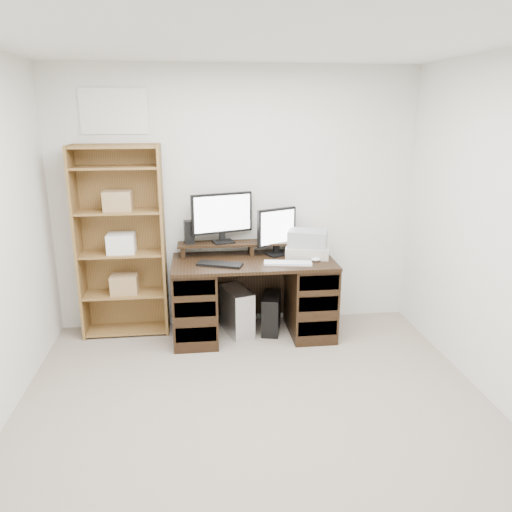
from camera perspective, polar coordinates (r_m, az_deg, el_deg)
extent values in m
cube|color=gray|center=(3.50, 0.84, -20.59)|extent=(3.50, 4.00, 0.02)
cube|color=white|center=(2.82, 1.07, 24.89)|extent=(3.50, 4.00, 0.02)
cube|color=white|center=(4.87, -2.26, 6.39)|extent=(3.50, 0.02, 2.50)
cube|color=white|center=(4.81, -15.94, 15.63)|extent=(0.60, 0.01, 0.40)
cube|color=black|center=(4.63, -0.29, -0.67)|extent=(1.50, 0.70, 0.03)
cube|color=black|center=(4.73, -6.95, -5.25)|extent=(0.40, 0.66, 0.72)
cube|color=black|center=(4.84, 6.21, -4.69)|extent=(0.40, 0.66, 0.72)
cube|color=black|center=(5.05, -0.72, -3.20)|extent=(1.48, 0.02, 0.65)
cube|color=black|center=(4.50, -6.86, -8.90)|extent=(0.36, 0.01, 0.14)
cube|color=black|center=(4.40, -6.97, -6.08)|extent=(0.36, 0.01, 0.14)
cube|color=black|center=(4.33, -7.06, -3.63)|extent=(0.36, 0.01, 0.14)
cube|color=black|center=(4.62, 7.05, -8.21)|extent=(0.36, 0.01, 0.14)
cube|color=black|center=(4.53, 7.15, -5.44)|extent=(0.36, 0.01, 0.14)
cube|color=black|center=(4.46, 7.24, -3.05)|extent=(0.36, 0.01, 0.14)
cube|color=black|center=(4.80, -8.33, 0.57)|extent=(0.04, 0.20, 0.10)
cube|color=black|center=(4.82, -0.59, 0.83)|extent=(0.04, 0.20, 0.10)
cube|color=black|center=(4.93, 6.94, 1.06)|extent=(0.04, 0.20, 0.10)
cube|color=black|center=(4.81, -0.60, 1.51)|extent=(1.40, 0.22, 0.02)
cube|color=black|center=(4.78, -3.77, 1.63)|extent=(0.23, 0.20, 0.02)
cube|color=black|center=(4.79, -3.87, 2.42)|extent=(0.06, 0.05, 0.11)
cube|color=black|center=(4.74, -3.92, 4.91)|extent=(0.58, 0.21, 0.38)
cube|color=white|center=(4.72, -3.84, 4.86)|extent=(0.53, 0.16, 0.34)
cube|color=black|center=(4.80, 2.47, 0.22)|extent=(0.24, 0.22, 0.02)
cube|color=black|center=(4.80, 2.34, 1.00)|extent=(0.06, 0.05, 0.11)
cube|color=black|center=(4.75, 2.37, 3.34)|extent=(0.39, 0.20, 0.36)
cube|color=white|center=(4.73, 2.50, 3.29)|extent=(0.34, 0.15, 0.31)
cube|color=black|center=(4.75, -7.65, 2.71)|extent=(0.10, 0.10, 0.22)
cube|color=black|center=(4.48, -4.17, -0.96)|extent=(0.43, 0.27, 0.02)
cube|color=white|center=(4.52, 3.66, -0.81)|extent=(0.45, 0.20, 0.02)
ellipsoid|color=white|center=(4.62, 6.85, -0.41)|extent=(0.09, 0.06, 0.03)
cube|color=#BDB4A5|center=(4.77, 5.88, 0.57)|extent=(0.46, 0.39, 0.10)
cube|color=#9CA0A6|center=(4.74, 5.93, 2.04)|extent=(0.42, 0.36, 0.15)
cube|color=silver|center=(4.86, -2.23, -6.28)|extent=(0.32, 0.48, 0.44)
cube|color=black|center=(4.90, 1.76, -6.53)|extent=(0.24, 0.40, 0.37)
cube|color=#19FF33|center=(4.70, 1.57, -6.50)|extent=(0.01, 0.01, 0.01)
cube|color=olive|center=(4.88, -19.65, 1.25)|extent=(0.02, 0.30, 1.80)
cube|color=olive|center=(4.76, -10.53, 1.59)|extent=(0.02, 0.30, 1.80)
cube|color=olive|center=(4.94, -14.92, 1.84)|extent=(0.80, 0.01, 1.80)
cube|color=olive|center=(5.09, -14.42, -8.08)|extent=(0.75, 0.28, 0.02)
cube|color=olive|center=(4.95, -14.72, -4.18)|extent=(0.75, 0.28, 0.02)
cube|color=olive|center=(4.83, -15.06, 0.28)|extent=(0.75, 0.28, 0.02)
cube|color=olive|center=(4.74, -15.41, 4.93)|extent=(0.75, 0.28, 0.02)
cube|color=olive|center=(4.68, -15.78, 9.73)|extent=(0.75, 0.28, 0.02)
cube|color=olive|center=(4.66, -15.96, 11.93)|extent=(0.75, 0.28, 0.02)
cube|color=#A07F54|center=(4.92, -14.80, -3.09)|extent=(0.25, 0.20, 0.18)
cube|color=white|center=(4.80, -15.14, 1.42)|extent=(0.25, 0.20, 0.18)
cube|color=#A07F54|center=(4.72, -15.50, 6.12)|extent=(0.25, 0.20, 0.18)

